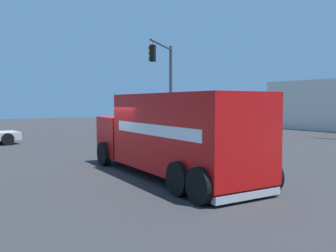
{
  "coord_description": "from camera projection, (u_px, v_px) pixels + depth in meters",
  "views": [
    {
      "loc": [
        12.59,
        -7.24,
        2.69
      ],
      "look_at": [
        1.52,
        0.42,
        1.81
      ],
      "focal_mm": 39.26,
      "sensor_mm": 36.0,
      "label": 1
    }
  ],
  "objects": [
    {
      "name": "traffic_light_secondary",
      "position": [
        165.0,
        78.0,
        23.7
      ],
      "size": [
        2.76,
        3.37,
        6.48
      ],
      "color": "#38383D",
      "rests_on": "ground"
    },
    {
      "name": "delivery_truck",
      "position": [
        173.0,
        134.0,
        13.04
      ],
      "size": [
        8.65,
        3.3,
        2.98
      ],
      "color": "red",
      "rests_on": "ground"
    },
    {
      "name": "ground_plane",
      "position": [
        138.0,
        170.0,
        14.62
      ],
      "size": [
        100.0,
        100.0,
        0.0
      ],
      "primitive_type": "plane",
      "color": "#2B2B2D"
    }
  ]
}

